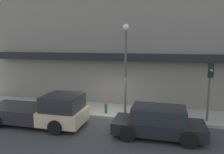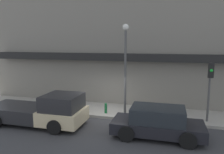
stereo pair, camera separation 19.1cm
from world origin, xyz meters
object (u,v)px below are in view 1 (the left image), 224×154
(traffic_light, at_px, (210,81))
(fire_hydrant, at_px, (106,108))
(street_lamp, at_px, (126,59))
(pickup_truck, at_px, (42,111))
(parked_car, at_px, (158,122))

(traffic_light, bearing_deg, fire_hydrant, -179.99)
(traffic_light, bearing_deg, street_lamp, -177.49)
(pickup_truck, distance_m, traffic_light, 9.27)
(pickup_truck, distance_m, street_lamp, 5.47)
(parked_car, xyz_separation_m, fire_hydrant, (-3.26, 2.33, -0.25))
(traffic_light, bearing_deg, parked_car, -137.93)
(parked_car, distance_m, traffic_light, 3.88)
(parked_car, xyz_separation_m, traffic_light, (2.59, 2.33, 1.70))
(pickup_truck, distance_m, parked_car, 6.24)
(street_lamp, bearing_deg, parked_car, -46.60)
(parked_car, distance_m, fire_hydrant, 4.02)
(pickup_truck, height_order, street_lamp, street_lamp)
(parked_car, bearing_deg, fire_hydrant, 143.68)
(fire_hydrant, bearing_deg, pickup_truck, -141.88)
(street_lamp, bearing_deg, traffic_light, 2.51)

